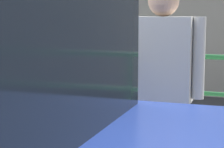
% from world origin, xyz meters
% --- Properties ---
extents(parking_meter, '(0.18, 0.19, 1.43)m').
position_xyz_m(parking_meter, '(0.37, 0.31, 1.20)').
color(parking_meter, slate).
rests_on(parking_meter, sidewalk_curb).
extents(pedestrian_at_meter, '(0.61, 0.51, 1.68)m').
position_xyz_m(pedestrian_at_meter, '(1.06, 0.33, 1.10)').
color(pedestrian_at_meter, '#1E233F').
rests_on(pedestrian_at_meter, sidewalk_curb).
extents(background_railing, '(24.06, 0.06, 1.00)m').
position_xyz_m(background_railing, '(-0.00, 2.33, 0.86)').
color(background_railing, '#1E602D').
rests_on(background_railing, sidewalk_curb).
extents(backdrop_wall, '(32.00, 0.50, 3.22)m').
position_xyz_m(backdrop_wall, '(0.00, 5.86, 1.61)').
color(backdrop_wall, gray).
rests_on(backdrop_wall, ground).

